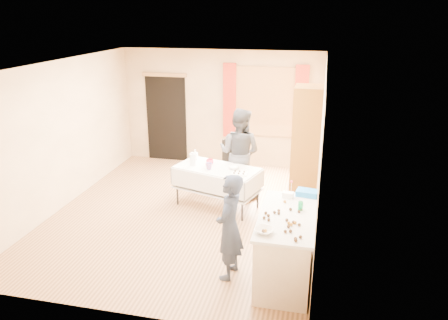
% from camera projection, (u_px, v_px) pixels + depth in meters
% --- Properties ---
extents(floor, '(4.50, 5.50, 0.02)m').
position_uv_depth(floor, '(186.00, 213.00, 7.74)').
color(floor, '#9E7047').
rests_on(floor, ground).
extents(ceiling, '(4.50, 5.50, 0.02)m').
position_uv_depth(ceiling, '(181.00, 63.00, 6.88)').
color(ceiling, white).
rests_on(ceiling, floor).
extents(wall_back, '(4.50, 0.02, 2.60)m').
position_uv_depth(wall_back, '(221.00, 108.00, 9.85)').
color(wall_back, tan).
rests_on(wall_back, floor).
extents(wall_front, '(4.50, 0.02, 2.60)m').
position_uv_depth(wall_front, '(106.00, 214.00, 4.76)').
color(wall_front, tan).
rests_on(wall_front, floor).
extents(wall_left, '(0.02, 5.50, 2.60)m').
position_uv_depth(wall_left, '(62.00, 135.00, 7.78)').
color(wall_left, tan).
rests_on(wall_left, floor).
extents(wall_right, '(0.02, 5.50, 2.60)m').
position_uv_depth(wall_right, '(321.00, 152.00, 6.83)').
color(wall_right, tan).
rests_on(wall_right, floor).
extents(window_frame, '(1.32, 0.06, 1.52)m').
position_uv_depth(window_frame, '(265.00, 102.00, 9.54)').
color(window_frame, olive).
rests_on(window_frame, wall_back).
extents(window_pane, '(1.20, 0.02, 1.40)m').
position_uv_depth(window_pane, '(265.00, 102.00, 9.53)').
color(window_pane, white).
rests_on(window_pane, wall_back).
extents(curtain_left, '(0.28, 0.06, 1.65)m').
position_uv_depth(curtain_left, '(230.00, 101.00, 9.66)').
color(curtain_left, maroon).
rests_on(curtain_left, wall_back).
extents(curtain_right, '(0.28, 0.06, 1.65)m').
position_uv_depth(curtain_right, '(301.00, 104.00, 9.33)').
color(curtain_right, maroon).
rests_on(curtain_right, wall_back).
extents(doorway, '(0.95, 0.04, 2.00)m').
position_uv_depth(doorway, '(166.00, 119.00, 10.19)').
color(doorway, black).
rests_on(doorway, floor).
extents(door_lintel, '(1.05, 0.06, 0.08)m').
position_uv_depth(door_lintel, '(164.00, 75.00, 9.83)').
color(door_lintel, olive).
rests_on(door_lintel, wall_back).
extents(cabinet, '(0.50, 0.60, 2.15)m').
position_uv_depth(cabinet, '(306.00, 145.00, 7.93)').
color(cabinet, brown).
rests_on(cabinet, floor).
extents(counter, '(0.72, 1.52, 0.91)m').
position_uv_depth(counter, '(286.00, 246.00, 5.76)').
color(counter, beige).
rests_on(counter, floor).
extents(party_table, '(1.66, 1.17, 0.75)m').
position_uv_depth(party_table, '(217.00, 183.00, 7.86)').
color(party_table, black).
rests_on(party_table, floor).
extents(chair, '(0.50, 0.50, 0.93)m').
position_uv_depth(chair, '(233.00, 171.00, 8.93)').
color(chair, black).
rests_on(chair, floor).
extents(girl, '(0.62, 0.48, 1.46)m').
position_uv_depth(girl, '(229.00, 227.00, 5.69)').
color(girl, '#1E273E').
rests_on(girl, floor).
extents(woman, '(1.11, 1.00, 1.71)m').
position_uv_depth(woman, '(240.00, 153.00, 8.21)').
color(woman, black).
rests_on(woman, floor).
extents(soda_can, '(0.07, 0.07, 0.12)m').
position_uv_depth(soda_can, '(300.00, 206.00, 5.73)').
color(soda_can, '#138644').
rests_on(soda_can, counter).
extents(mixing_bowl, '(0.36, 0.36, 0.06)m').
position_uv_depth(mixing_bowl, '(264.00, 231.00, 5.16)').
color(mixing_bowl, white).
rests_on(mixing_bowl, counter).
extents(foam_block, '(0.16, 0.12, 0.08)m').
position_uv_depth(foam_block, '(288.00, 195.00, 6.12)').
color(foam_block, white).
rests_on(foam_block, counter).
extents(blue_basket, '(0.33, 0.24, 0.08)m').
position_uv_depth(blue_basket, '(307.00, 193.00, 6.19)').
color(blue_basket, blue).
rests_on(blue_basket, counter).
extents(pitcher, '(0.12, 0.12, 0.22)m').
position_uv_depth(pitcher, '(193.00, 160.00, 7.83)').
color(pitcher, silver).
rests_on(pitcher, party_table).
extents(cup_red, '(0.26, 0.26, 0.11)m').
position_uv_depth(cup_red, '(210.00, 162.00, 7.88)').
color(cup_red, '#E02949').
rests_on(cup_red, party_table).
extents(cup_rainbow, '(0.14, 0.14, 0.12)m').
position_uv_depth(cup_rainbow, '(209.00, 166.00, 7.66)').
color(cup_rainbow, red).
rests_on(cup_rainbow, party_table).
extents(small_bowl, '(0.37, 0.37, 0.06)m').
position_uv_depth(small_bowl, '(234.00, 167.00, 7.68)').
color(small_bowl, white).
rests_on(small_bowl, party_table).
extents(pastry_tray, '(0.29, 0.21, 0.02)m').
position_uv_depth(pastry_tray, '(239.00, 174.00, 7.45)').
color(pastry_tray, white).
rests_on(pastry_tray, party_table).
extents(bottle, '(0.09, 0.09, 0.19)m').
position_uv_depth(bottle, '(195.00, 154.00, 8.16)').
color(bottle, white).
rests_on(bottle, party_table).
extents(cake_balls, '(0.52, 1.08, 0.04)m').
position_uv_depth(cake_balls, '(285.00, 220.00, 5.43)').
color(cake_balls, '#3F2314').
rests_on(cake_balls, counter).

